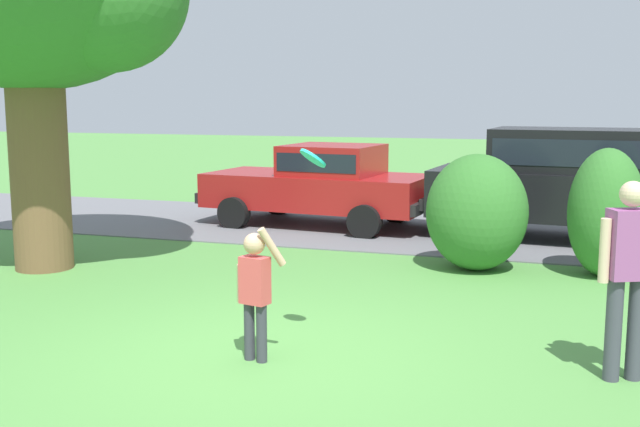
% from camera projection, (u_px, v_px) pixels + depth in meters
% --- Properties ---
extents(ground_plane, '(80.00, 80.00, 0.00)m').
position_uv_depth(ground_plane, '(258.00, 356.00, 7.20)').
color(ground_plane, '#518E42').
extents(driveway_strip, '(28.00, 4.40, 0.02)m').
position_uv_depth(driveway_strip, '(408.00, 230.00, 13.98)').
color(driveway_strip, slate).
rests_on(driveway_strip, ground).
extents(shrub_near_tree, '(1.43, 1.36, 1.66)m').
position_uv_depth(shrub_near_tree, '(477.00, 212.00, 10.69)').
color(shrub_near_tree, '#33702B').
rests_on(shrub_near_tree, ground).
extents(shrub_centre_left, '(1.01, 1.20, 1.77)m').
position_uv_depth(shrub_centre_left, '(606.00, 213.00, 10.30)').
color(shrub_centre_left, '#33702B').
rests_on(shrub_centre_left, ground).
extents(parked_sedan, '(4.54, 2.39, 1.56)m').
position_uv_depth(parked_sedan, '(322.00, 182.00, 14.40)').
color(parked_sedan, maroon).
rests_on(parked_sedan, ground).
extents(parked_suv, '(4.83, 2.39, 1.92)m').
position_uv_depth(parked_suv, '(567.00, 178.00, 12.87)').
color(parked_suv, black).
rests_on(parked_suv, ground).
extents(child_thrower, '(0.47, 0.23, 1.29)m').
position_uv_depth(child_thrower, '(255.00, 286.00, 6.95)').
color(child_thrower, '#383842').
rests_on(child_thrower, ground).
extents(frisbee, '(0.31, 0.27, 0.26)m').
position_uv_depth(frisbee, '(313.00, 158.00, 7.09)').
color(frisbee, '#1EB7B2').
extents(adult_onlooker, '(0.49, 0.35, 1.74)m').
position_uv_depth(adult_onlooker, '(628.00, 269.00, 6.44)').
color(adult_onlooker, '#3F3F4C').
rests_on(adult_onlooker, ground).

